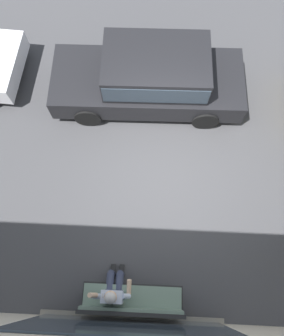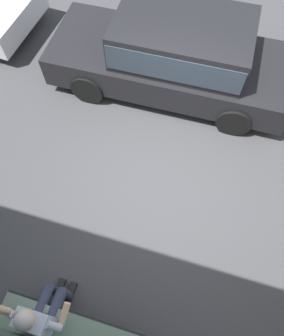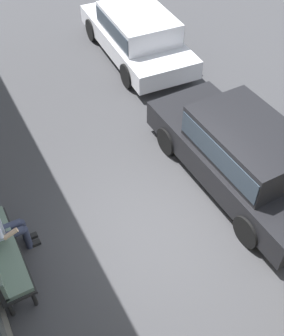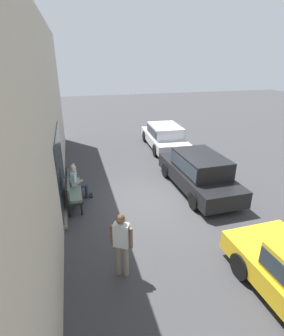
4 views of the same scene
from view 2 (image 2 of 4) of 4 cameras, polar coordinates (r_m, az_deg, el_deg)
ground_plane at (r=5.76m, az=3.56°, el=-0.89°), size 60.00×60.00×0.00m
person_on_phone at (r=4.57m, az=-17.12°, el=-23.04°), size 0.73×0.74×1.38m
parked_car_mid at (r=6.36m, az=5.82°, el=19.20°), size 4.53×1.87×1.52m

